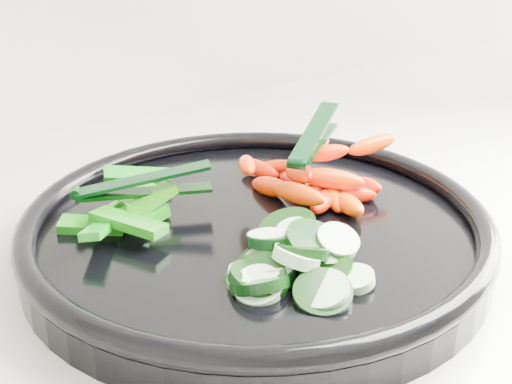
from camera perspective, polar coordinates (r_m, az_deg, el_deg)
veggie_tray at (r=0.57m, az=0.00°, el=-3.16°), size 0.46×0.46×0.04m
cucumber_pile at (r=0.50m, az=2.29°, el=-5.80°), size 0.12×0.12×0.04m
carrot_pile at (r=0.62m, az=4.60°, el=1.28°), size 0.16×0.15×0.05m
pepper_pile at (r=0.59m, az=-10.16°, el=-1.42°), size 0.12×0.13×0.04m
tong_carrot at (r=0.61m, az=4.58°, el=4.20°), size 0.10×0.08×0.02m
tong_pepper at (r=0.59m, az=-9.31°, el=0.47°), size 0.11×0.06×0.02m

